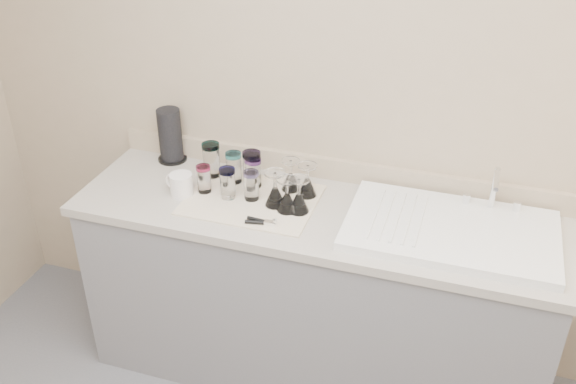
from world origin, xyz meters
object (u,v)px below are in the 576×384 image
(tumbler_extra, at_px, (254,173))
(tumbler_blue, at_px, (228,183))
(tumbler_teal, at_px, (211,159))
(tumbler_purple, at_px, (252,168))
(can_opener, at_px, (261,222))
(tumbler_magenta, at_px, (204,179))
(sink_unit, at_px, (451,229))
(white_mug, at_px, (181,185))
(goblet_back_left, at_px, (291,180))
(goblet_back_right, at_px, (307,185))
(goblet_extra, at_px, (287,200))
(tumbler_lavender, at_px, (251,185))
(goblet_front_right, at_px, (299,200))
(tumbler_cyan, at_px, (234,167))
(paper_towel_roll, at_px, (170,136))
(goblet_front_left, at_px, (275,194))

(tumbler_extra, bearing_deg, tumbler_blue, -120.64)
(tumbler_teal, distance_m, tumbler_blue, 0.21)
(tumbler_purple, height_order, tumbler_blue, tumbler_purple)
(tumbler_teal, bearing_deg, tumbler_blue, -47.40)
(can_opener, bearing_deg, tumbler_magenta, 153.05)
(sink_unit, distance_m, white_mug, 1.14)
(goblet_back_left, height_order, goblet_back_right, goblet_back_right)
(tumbler_magenta, xyz_separation_m, goblet_back_left, (0.35, 0.13, -0.01))
(goblet_back_right, distance_m, goblet_extra, 0.15)
(tumbler_lavender, bearing_deg, goblet_back_left, 43.56)
(goblet_front_right, bearing_deg, tumbler_blue, 177.43)
(tumbler_cyan, distance_m, can_opener, 0.37)
(goblet_front_right, bearing_deg, paper_towel_roll, 159.66)
(sink_unit, bearing_deg, white_mug, -177.07)
(tumbler_magenta, distance_m, tumbler_lavender, 0.22)
(tumbler_teal, relative_size, tumbler_extra, 1.19)
(white_mug, bearing_deg, sink_unit, 2.93)
(tumbler_lavender, relative_size, white_mug, 0.88)
(tumbler_lavender, bearing_deg, paper_towel_roll, 154.84)
(tumbler_lavender, xyz_separation_m, goblet_front_right, (0.22, -0.03, -0.01))
(tumbler_teal, relative_size, tumbler_lavender, 1.22)
(tumbler_extra, xyz_separation_m, can_opener, (0.13, -0.27, -0.06))
(goblet_front_right, relative_size, white_mug, 1.04)
(goblet_extra, bearing_deg, goblet_front_left, 156.08)
(goblet_extra, bearing_deg, can_opener, -118.50)
(tumbler_blue, xyz_separation_m, tumbler_lavender, (0.10, 0.02, -0.00))
(tumbler_teal, distance_m, tumbler_magenta, 0.15)
(tumbler_lavender, distance_m, can_opener, 0.21)
(tumbler_purple, xyz_separation_m, paper_towel_roll, (-0.45, 0.12, 0.04))
(tumbler_cyan, distance_m, goblet_front_right, 0.38)
(tumbler_extra, bearing_deg, goblet_extra, -36.17)
(tumbler_purple, bearing_deg, tumbler_lavender, -70.47)
(tumbler_magenta, distance_m, goblet_front_right, 0.44)
(tumbler_purple, bearing_deg, goblet_front_left, -40.27)
(goblet_back_right, bearing_deg, tumbler_purple, 177.53)
(sink_unit, bearing_deg, goblet_front_left, -178.33)
(tumbler_cyan, height_order, goblet_extra, goblet_extra)
(paper_towel_roll, bearing_deg, tumbler_cyan, -17.58)
(can_opener, bearing_deg, goblet_back_left, 84.30)
(goblet_back_left, bearing_deg, tumbler_magenta, -159.35)
(tumbler_purple, bearing_deg, goblet_back_right, -2.47)
(tumbler_teal, relative_size, tumbler_blue, 1.15)
(tumbler_purple, distance_m, goblet_front_right, 0.30)
(tumbler_extra, height_order, goblet_extra, goblet_extra)
(tumbler_lavender, height_order, goblet_extra, goblet_extra)
(tumbler_purple, distance_m, goblet_extra, 0.27)
(goblet_front_left, distance_m, can_opener, 0.16)
(tumbler_extra, relative_size, white_mug, 0.90)
(tumbler_teal, xyz_separation_m, can_opener, (0.35, -0.30, -0.07))
(goblet_extra, bearing_deg, tumbler_teal, 156.67)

